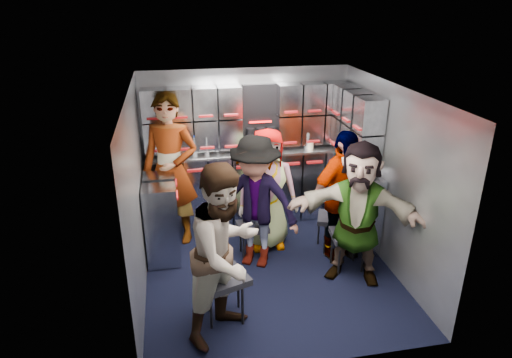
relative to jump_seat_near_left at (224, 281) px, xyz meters
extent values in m
plane|color=black|center=(0.61, 0.74, -0.43)|extent=(3.00, 3.00, 0.00)
cube|color=gray|center=(0.61, 2.24, 0.62)|extent=(2.80, 0.04, 2.10)
cube|color=gray|center=(-0.79, 0.74, 0.62)|extent=(0.04, 3.00, 2.10)
cube|color=gray|center=(2.01, 0.74, 0.62)|extent=(0.04, 3.00, 2.10)
cube|color=silver|center=(0.61, 0.74, 1.67)|extent=(2.80, 3.00, 0.02)
cube|color=gray|center=(0.61, 2.03, 0.06)|extent=(2.68, 0.38, 0.99)
cube|color=gray|center=(-0.58, 1.30, 0.06)|extent=(0.38, 0.76, 0.99)
cube|color=#B9BBC0|center=(0.61, 2.03, 0.58)|extent=(2.68, 0.42, 0.03)
cube|color=gray|center=(0.61, 2.09, 1.06)|extent=(2.68, 0.28, 0.82)
cube|color=gray|center=(1.86, 1.44, 1.06)|extent=(0.28, 1.00, 0.82)
cube|color=gray|center=(1.86, 1.34, 0.07)|extent=(0.28, 1.20, 1.00)
cube|color=maroon|center=(0.61, 1.83, 0.45)|extent=(2.60, 0.02, 0.03)
cube|color=black|center=(0.00, 0.00, 0.02)|extent=(0.52, 0.51, 0.07)
cylinder|color=black|center=(-0.15, -0.13, -0.22)|extent=(0.03, 0.03, 0.44)
cylinder|color=black|center=(0.15, -0.13, -0.22)|extent=(0.03, 0.03, 0.44)
cylinder|color=black|center=(-0.15, 0.13, -0.22)|extent=(0.03, 0.03, 0.44)
cylinder|color=black|center=(0.15, 0.13, -0.22)|extent=(0.03, 0.03, 0.44)
cube|color=black|center=(0.48, 1.10, -0.04)|extent=(0.37, 0.35, 0.06)
cylinder|color=black|center=(0.35, 0.98, -0.25)|extent=(0.02, 0.02, 0.37)
cylinder|color=black|center=(0.61, 0.98, -0.25)|extent=(0.02, 0.02, 0.37)
cylinder|color=black|center=(0.35, 1.21, -0.25)|extent=(0.02, 0.02, 0.37)
cylinder|color=black|center=(0.61, 1.21, -0.25)|extent=(0.02, 0.02, 0.37)
cube|color=black|center=(0.71, 1.50, -0.04)|extent=(0.39, 0.38, 0.06)
cylinder|color=black|center=(0.58, 1.38, -0.25)|extent=(0.02, 0.02, 0.38)
cylinder|color=black|center=(0.84, 1.38, -0.25)|extent=(0.02, 0.02, 0.38)
cylinder|color=black|center=(0.58, 1.61, -0.25)|extent=(0.02, 0.02, 0.38)
cylinder|color=black|center=(0.84, 1.61, -0.25)|extent=(0.02, 0.02, 0.38)
cube|color=black|center=(1.49, 1.07, -0.02)|extent=(0.48, 0.47, 0.06)
cylinder|color=black|center=(1.36, 0.95, -0.24)|extent=(0.02, 0.02, 0.40)
cylinder|color=black|center=(1.63, 0.95, -0.24)|extent=(0.02, 0.02, 0.40)
cylinder|color=black|center=(1.36, 1.19, -0.24)|extent=(0.02, 0.02, 0.40)
cylinder|color=black|center=(1.63, 1.19, -0.24)|extent=(0.02, 0.02, 0.40)
cube|color=black|center=(1.51, 0.61, -0.01)|extent=(0.43, 0.41, 0.06)
cylinder|color=black|center=(1.37, 0.49, -0.23)|extent=(0.02, 0.02, 0.41)
cylinder|color=black|center=(1.65, 0.49, -0.23)|extent=(0.02, 0.02, 0.41)
cylinder|color=black|center=(1.37, 0.73, -0.23)|extent=(0.02, 0.02, 0.41)
cylinder|color=black|center=(1.65, 0.73, -0.23)|extent=(0.02, 0.02, 0.41)
imported|color=black|center=(-0.44, 1.69, 0.53)|extent=(0.82, 0.67, 1.93)
imported|color=black|center=(0.00, -0.18, 0.42)|extent=(1.05, 1.03, 1.71)
imported|color=black|center=(0.48, 0.92, 0.36)|extent=(1.18, 1.01, 1.59)
imported|color=black|center=(0.71, 1.32, 0.33)|extent=(0.75, 0.49, 1.54)
imported|color=black|center=(1.49, 0.89, 0.36)|extent=(1.01, 0.73, 1.59)
imported|color=black|center=(1.51, 0.43, 0.37)|extent=(1.54, 1.12, 1.61)
cylinder|color=white|center=(0.04, 1.98, 0.72)|extent=(0.06, 0.06, 0.25)
cylinder|color=white|center=(-0.12, 1.98, 0.72)|extent=(0.06, 0.06, 0.26)
cylinder|color=white|center=(1.40, 1.98, 0.71)|extent=(0.07, 0.07, 0.23)
cylinder|color=#CBB78F|center=(-0.46, 1.97, 0.65)|extent=(0.08, 0.08, 0.11)
cylinder|color=#CBB78F|center=(1.44, 1.97, 0.64)|extent=(0.09, 0.09, 0.09)
camera|label=1|loc=(-0.40, -3.68, 2.59)|focal=32.00mm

